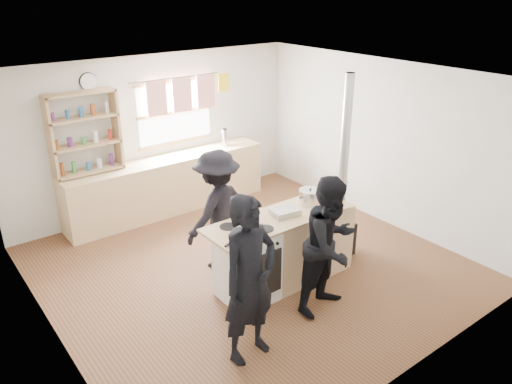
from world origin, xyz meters
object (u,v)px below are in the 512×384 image
stockpot_counter (310,197)px  person_near_right (331,245)px  skillet_greens (244,234)px  person_far (218,210)px  stockpot_stove (248,215)px  flue_heater (340,210)px  cooking_island (285,248)px  roast_tray (285,211)px  person_near_left (250,280)px  bread_board (330,194)px  thermos (225,138)px

stockpot_counter → person_near_right: (-0.39, -0.77, -0.21)m
skillet_greens → person_far: size_ratio=0.23×
stockpot_stove → person_far: size_ratio=0.15×
skillet_greens → flue_heater: 1.82m
cooking_island → roast_tray: roast_tray is taller
roast_tray → person_near_left: person_near_left is taller
roast_tray → stockpot_stove: bearing=164.8°
bread_board → person_near_left: bearing=-156.3°
person_near_left → person_near_right: bearing=-1.8°
skillet_greens → stockpot_stove: (0.26, 0.27, 0.06)m
skillet_greens → bread_board: size_ratio=1.14×
roast_tray → person_near_left: size_ratio=0.20×
cooking_island → skillet_greens: skillet_greens is taller
flue_heater → stockpot_stove: bearing=178.1°
bread_board → person_far: person_far is taller
cooking_island → roast_tray: bearing=170.5°
thermos → person_near_right: person_near_right is taller
thermos → person_far: size_ratio=0.18×
roast_tray → bread_board: 0.78m
bread_board → person_near_left: size_ratio=0.19×
person_near_right → stockpot_counter: bearing=53.7°
person_near_left → person_far: person_near_left is taller
stockpot_counter → person_far: 1.20m
cooking_island → roast_tray: (-0.02, 0.00, 0.51)m
thermos → person_far: (-1.42, -1.93, -0.24)m
skillet_greens → person_far: 1.04m
stockpot_stove → cooking_island: bearing=-14.9°
flue_heater → person_near_right: flue_heater is taller
flue_heater → bread_board: bearing=-169.9°
cooking_island → stockpot_stove: size_ratio=8.07×
skillet_greens → bread_board: 1.51m
person_near_left → person_far: bearing=60.0°
roast_tray → person_far: (-0.42, 0.83, -0.17)m
roast_tray → stockpot_counter: size_ratio=1.26×
cooking_island → flue_heater: flue_heater is taller
thermos → stockpot_counter: (-0.55, -2.72, -0.02)m
stockpot_stove → flue_heater: flue_heater is taller
stockpot_stove → person_near_right: person_near_right is taller
person_near_right → cooking_island: bearing=84.1°
flue_heater → person_near_right: size_ratio=1.54×
roast_tray → bread_board: (0.78, 0.03, 0.01)m
roast_tray → flue_heater: 1.11m
cooking_island → bread_board: bearing=2.2°
thermos → stockpot_stove: thermos is taller
thermos → stockpot_counter: size_ratio=1.00×
person_near_left → person_near_right: (1.20, 0.10, -0.07)m
skillet_greens → roast_tray: bearing=11.6°
cooking_island → person_near_right: size_ratio=1.22×
bread_board → flue_heater: (0.27, 0.05, -0.32)m
thermos → skillet_greens: thermos is taller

